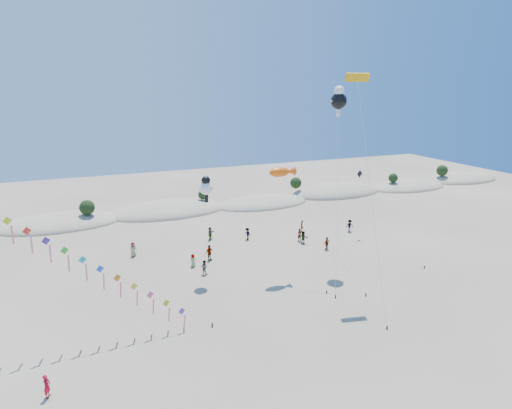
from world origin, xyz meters
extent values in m
plane|color=#7E6E57|center=(0.00, 0.00, 0.00)|extent=(160.00, 160.00, 0.00)
ellipsoid|color=tan|center=(-16.00, 44.60, 0.00)|extent=(17.60, 9.68, 3.00)
ellipsoid|color=#1A3312|center=(-16.00, 44.60, 0.83)|extent=(14.08, 6.34, 0.70)
ellipsoid|color=tan|center=(0.00, 45.30, 0.00)|extent=(19.00, 10.45, 3.40)
ellipsoid|color=#1A3312|center=(0.00, 45.30, 0.94)|extent=(15.20, 6.84, 0.76)
ellipsoid|color=tan|center=(16.00, 43.90, 0.00)|extent=(16.40, 9.02, 2.80)
ellipsoid|color=#1A3312|center=(16.00, 43.90, 0.77)|extent=(13.12, 5.90, 0.66)
ellipsoid|color=tan|center=(32.00, 45.70, 0.00)|extent=(18.00, 9.90, 3.80)
ellipsoid|color=#1A3312|center=(32.00, 45.70, 1.04)|extent=(14.40, 6.48, 0.72)
ellipsoid|color=tan|center=(48.00, 44.50, 0.00)|extent=(16.80, 9.24, 3.00)
ellipsoid|color=#1A3312|center=(48.00, 44.50, 0.83)|extent=(13.44, 6.05, 0.67)
ellipsoid|color=tan|center=(64.00, 45.90, 0.00)|extent=(17.60, 9.68, 3.20)
ellipsoid|color=#1A3312|center=(64.00, 45.90, 0.88)|extent=(14.08, 6.34, 0.70)
sphere|color=black|center=(-12.00, 43.40, 2.48)|extent=(2.20, 2.20, 2.20)
sphere|color=black|center=(6.00, 45.40, 2.24)|extent=(1.60, 1.60, 1.60)
sphere|color=black|center=(24.00, 46.80, 2.44)|extent=(2.10, 2.10, 2.10)
sphere|color=black|center=(44.00, 44.10, 2.32)|extent=(1.80, 1.80, 1.80)
sphere|color=black|center=(58.00, 45.60, 2.52)|extent=(2.30, 2.30, 2.30)
cube|color=#3F2D1E|center=(-3.20, 9.33, 0.17)|extent=(0.12, 0.12, 0.35)
cube|color=purple|center=(-5.60, 9.87, 1.72)|extent=(1.22, 0.48, 1.29)
cube|color=pink|center=(-5.42, 9.92, 0.62)|extent=(0.19, 0.45, 1.55)
cube|color=#9DC316|center=(-6.78, 10.13, 2.56)|extent=(1.22, 0.48, 1.29)
cube|color=pink|center=(-6.60, 10.18, 1.46)|extent=(0.19, 0.45, 1.55)
cube|color=#E7498D|center=(-7.96, 10.39, 3.40)|extent=(1.22, 0.48, 1.29)
cube|color=pink|center=(-7.78, 10.44, 2.30)|extent=(0.19, 0.45, 1.55)
cube|color=yellow|center=(-9.13, 10.65, 4.24)|extent=(1.22, 0.48, 1.29)
cube|color=pink|center=(-8.95, 10.70, 3.14)|extent=(0.19, 0.45, 1.55)
cube|color=orange|center=(-10.31, 10.91, 5.08)|extent=(1.22, 0.48, 1.29)
cube|color=pink|center=(-10.13, 10.96, 3.98)|extent=(0.19, 0.45, 1.55)
cube|color=blue|center=(-11.49, 11.17, 5.92)|extent=(1.22, 0.48, 1.29)
cube|color=pink|center=(-11.31, 11.22, 4.82)|extent=(0.19, 0.45, 1.55)
cube|color=#18AEB4|center=(-12.66, 11.43, 6.76)|extent=(1.22, 0.48, 1.29)
cube|color=pink|center=(-12.48, 11.48, 5.66)|extent=(0.19, 0.45, 1.55)
cube|color=green|center=(-13.84, 11.69, 7.60)|extent=(1.22, 0.48, 1.29)
cube|color=pink|center=(-13.66, 11.74, 6.50)|extent=(0.19, 0.45, 1.55)
cube|color=#41238D|center=(-15.02, 11.95, 8.44)|extent=(1.22, 0.48, 1.29)
cube|color=pink|center=(-14.84, 12.00, 7.34)|extent=(0.19, 0.45, 1.55)
cube|color=red|center=(-16.19, 12.21, 9.28)|extent=(1.22, 0.48, 1.29)
cube|color=pink|center=(-16.01, 12.26, 8.18)|extent=(0.19, 0.45, 1.55)
cube|color=yellow|center=(-17.37, 12.47, 10.12)|extent=(1.22, 0.48, 1.29)
cube|color=pink|center=(-17.19, 12.52, 9.02)|extent=(0.19, 0.45, 1.55)
cube|color=#3F2D1E|center=(12.06, 8.98, 0.15)|extent=(0.10, 0.10, 0.30)
cylinder|color=silver|center=(9.40, 13.29, 5.50)|extent=(5.33, 8.63, 11.01)
ellipsoid|color=#FF5C0D|center=(6.75, 17.59, 10.99)|extent=(2.30, 1.01, 1.01)
cone|color=#FF5C0D|center=(8.04, 17.59, 10.99)|extent=(0.92, 0.92, 0.92)
cube|color=#3F2D1E|center=(8.86, 10.92, 0.15)|extent=(0.10, 0.10, 0.30)
cylinder|color=silver|center=(4.14, 15.17, 4.77)|extent=(9.48, 8.54, 9.56)
sphere|color=white|center=(-0.59, 19.43, 9.54)|extent=(1.35, 1.35, 1.35)
sphere|color=black|center=(-0.59, 19.43, 10.35)|extent=(0.90, 0.90, 0.90)
cube|color=black|center=(-0.59, 19.43, 8.47)|extent=(0.35, 0.18, 0.80)
cube|color=#3F2D1E|center=(9.15, 9.80, 0.15)|extent=(0.10, 0.10, 0.30)
cylinder|color=silver|center=(11.70, 14.30, 9.00)|extent=(5.13, 9.02, 18.01)
sphere|color=black|center=(14.25, 18.80, 18.00)|extent=(1.73, 1.73, 1.73)
sphere|color=white|center=(14.25, 18.80, 19.03)|extent=(1.13, 1.13, 1.13)
cube|color=white|center=(14.25, 18.80, 16.73)|extent=(0.35, 0.18, 0.80)
cube|color=white|center=(13.55, 18.80, 18.00)|extent=(0.60, 0.15, 0.25)
cube|color=white|center=(14.95, 18.80, 18.00)|extent=(0.60, 0.15, 0.25)
cube|color=#3F2D1E|center=(10.12, 3.47, 0.15)|extent=(0.10, 0.10, 0.30)
cylinder|color=silver|center=(11.22, 8.19, 10.15)|extent=(2.21, 9.45, 20.32)
cube|color=#E79E0C|center=(12.31, 12.90, 20.31)|extent=(2.33, 0.95, 0.82)
cube|color=black|center=(12.31, 12.92, 20.31)|extent=(2.25, 0.58, 0.19)
cube|color=#3F2D1E|center=(22.08, 11.97, 0.15)|extent=(0.10, 0.10, 0.30)
cylinder|color=silver|center=(22.12, 18.52, 4.14)|extent=(0.11, 13.12, 8.30)
cube|color=black|center=(22.16, 25.08, 8.28)|extent=(1.02, 0.30, 1.05)
imported|color=#B40E23|center=(-15.48, 5.28, 0.82)|extent=(0.58, 0.70, 1.64)
imported|color=slate|center=(-0.97, 19.77, 0.80)|extent=(0.97, 0.99, 1.61)
imported|color=slate|center=(-1.60, 22.20, 0.75)|extent=(0.82, 0.63, 1.49)
imported|color=slate|center=(0.61, 23.25, 0.94)|extent=(1.19, 0.93, 1.88)
imported|color=slate|center=(7.25, 28.19, 0.80)|extent=(0.85, 1.15, 1.59)
imported|color=slate|center=(13.37, 24.11, 0.83)|extent=(0.95, 1.61, 1.65)
imported|color=slate|center=(13.36, 25.17, 0.82)|extent=(0.62, 0.43, 1.65)
imported|color=slate|center=(15.47, 28.44, 0.79)|extent=(0.58, 0.68, 1.57)
imported|color=slate|center=(-7.40, 27.88, 0.87)|extent=(1.00, 0.86, 1.74)
imported|color=slate|center=(15.01, 21.04, 0.82)|extent=(1.04, 0.69, 1.64)
imported|color=slate|center=(21.62, 25.86, 0.85)|extent=(1.21, 0.87, 1.70)
imported|color=slate|center=(2.70, 30.00, 0.85)|extent=(1.45, 1.50, 1.71)
camera|label=1|loc=(-11.88, -21.54, 19.42)|focal=30.00mm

